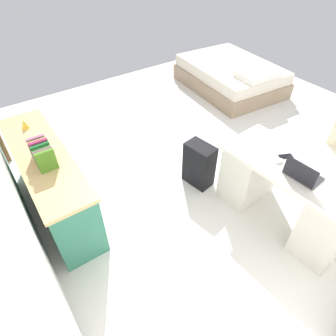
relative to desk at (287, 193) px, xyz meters
The scene contains 10 objects.
ground_plane 1.39m from the desk, ahead, with size 6.17×6.17×0.00m, color silver.
desk is the anchor object (origin of this frame).
credenza 2.53m from the desk, 51.40° to the left, with size 1.80×0.48×0.79m.
bed 3.23m from the desk, 33.97° to the right, with size 2.01×1.55×0.58m.
suitcase_black 1.05m from the desk, 21.58° to the left, with size 0.36×0.22×0.57m, color black.
laptop 0.44m from the desk, 138.64° to the left, with size 0.33×0.24×0.21m.
computer_mouse 0.41m from the desk, 26.33° to the left, with size 0.06×0.10×0.03m, color white.
cell_phone_by_mouse 0.41m from the desk, 15.05° to the right, with size 0.07×0.14×0.01m, color black.
book_row 2.49m from the desk, 54.34° to the left, with size 0.32×0.17×0.24m.
figurine_small 2.95m from the desk, 42.91° to the left, with size 0.08×0.08×0.11m, color gold.
Camera 1 is at (-2.31, 2.43, 2.61)m, focal length 30.72 mm.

